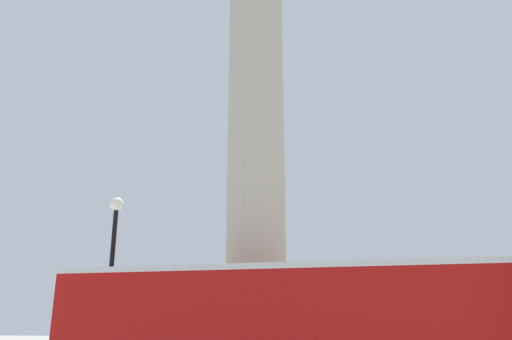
{
  "coord_description": "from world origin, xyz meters",
  "views": [
    {
      "loc": [
        3.82,
        -14.91,
        3.11
      ],
      "look_at": [
        0.0,
        0.0,
        7.84
      ],
      "focal_mm": 35.0,
      "sensor_mm": 36.0,
      "label": 1
    }
  ],
  "objects": [
    {
      "name": "monument_column",
      "position": [
        0.0,
        0.0,
        7.15
      ],
      "size": [
        5.91,
        5.91,
        22.76
      ],
      "color": "#ADA593",
      "rests_on": "ground_plane"
    },
    {
      "name": "street_lamp",
      "position": [
        -3.99,
        -1.58,
        3.74
      ],
      "size": [
        0.41,
        0.41,
        6.79
      ],
      "color": "black",
      "rests_on": "ground_plane"
    }
  ]
}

